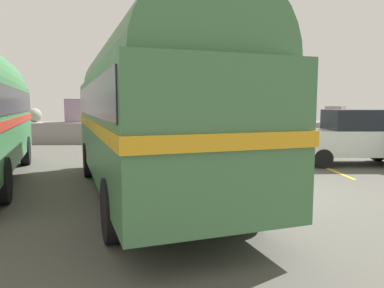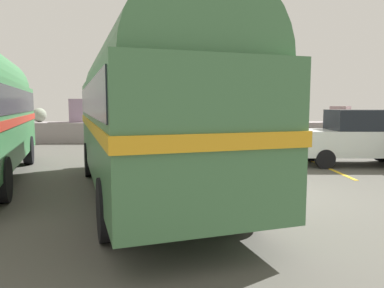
{
  "view_description": "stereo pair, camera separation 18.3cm",
  "coord_description": "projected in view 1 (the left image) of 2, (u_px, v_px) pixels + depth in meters",
  "views": [
    {
      "loc": [
        -1.84,
        -8.13,
        2.05
      ],
      "look_at": [
        -1.43,
        1.29,
        1.02
      ],
      "focal_mm": 33.94,
      "sensor_mm": 36.0,
      "label": 1
    },
    {
      "loc": [
        -1.66,
        -8.13,
        2.05
      ],
      "look_at": [
        -1.43,
        1.29,
        1.02
      ],
      "focal_mm": 33.94,
      "sensor_mm": 36.0,
      "label": 2
    }
  ],
  "objects": [
    {
      "name": "vintage_coach",
      "position": [
        147.0,
        105.0,
        7.99
      ],
      "size": [
        4.82,
        8.91,
        3.7
      ],
      "rotation": [
        0.0,
        0.0,
        0.3
      ],
      "color": "black",
      "rests_on": "ground"
    },
    {
      "name": "parked_car_nearest",
      "position": [
        355.0,
        137.0,
        12.3
      ],
      "size": [
        4.17,
        1.88,
        1.86
      ],
      "rotation": [
        0.0,
        0.0,
        1.53
      ],
      "color": "black",
      "rests_on": "ground"
    },
    {
      "name": "breakwater",
      "position": [
        213.0,
        128.0,
        20.03
      ],
      "size": [
        31.36,
        2.18,
        2.4
      ],
      "color": "gray",
      "rests_on": "ground"
    },
    {
      "name": "ground",
      "position": [
        256.0,
        193.0,
        8.37
      ],
      "size": [
        32.0,
        26.0,
        0.02
      ],
      "color": "#515049"
    },
    {
      "name": "lamp_post",
      "position": [
        227.0,
        75.0,
        14.31
      ],
      "size": [
        0.52,
        0.94,
        5.66
      ],
      "color": "#5B5B60",
      "rests_on": "ground"
    }
  ]
}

